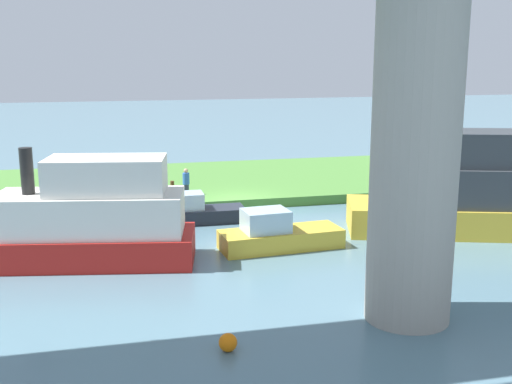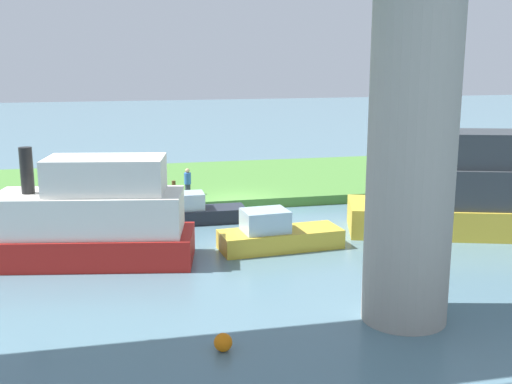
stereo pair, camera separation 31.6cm
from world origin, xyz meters
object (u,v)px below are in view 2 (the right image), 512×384
person_on_bank (188,181)px  pontoon_yellow (469,192)px  houseboat_blue (197,212)px  marker_buoy (223,342)px  mooring_post (174,189)px  motorboat_red (85,220)px  skiff_small (277,235)px  bridge_pylon (412,142)px

person_on_bank → pontoon_yellow: bearing=143.4°
houseboat_blue → marker_buoy: size_ratio=8.65×
houseboat_blue → marker_buoy: houseboat_blue is taller
marker_buoy → mooring_post: bearing=-91.3°
motorboat_red → houseboat_blue: (-4.85, -4.88, -1.12)m
skiff_small → houseboat_blue: skiff_small is taller
person_on_bank → houseboat_blue: (0.07, 3.94, -0.69)m
person_on_bank → mooring_post: bearing=37.3°
person_on_bank → motorboat_red: size_ratio=0.15×
mooring_post → motorboat_red: size_ratio=0.10×
houseboat_blue → marker_buoy: bearing=85.3°
person_on_bank → marker_buoy: person_on_bank is taller
person_on_bank → houseboat_blue: 4.00m
skiff_small → marker_buoy: 9.32m
bridge_pylon → person_on_bank: 17.55m
mooring_post → person_on_bank: bearing=-142.7°
pontoon_yellow → marker_buoy: bearing=35.4°
motorboat_red → skiff_small: 7.54m
bridge_pylon → pontoon_yellow: 11.15m
pontoon_yellow → houseboat_blue: bearing=-21.5°
motorboat_red → pontoon_yellow: size_ratio=0.89×
person_on_bank → skiff_small: bearing=106.1°
person_on_bank → marker_buoy: (1.17, 17.35, -0.95)m
skiff_small → pontoon_yellow: bearing=-177.5°
motorboat_red → bridge_pylon: bearing=140.8°
marker_buoy → houseboat_blue: bearing=-94.7°
mooring_post → pontoon_yellow: pontoon_yellow is taller
houseboat_blue → marker_buoy: (1.10, 13.41, -0.26)m
motorboat_red → pontoon_yellow: (-16.29, -0.38, 0.20)m
motorboat_red → marker_buoy: size_ratio=18.06×
skiff_small → houseboat_blue: 5.54m
person_on_bank → houseboat_blue: bearing=89.0°
mooring_post → marker_buoy: mooring_post is taller
mooring_post → pontoon_yellow: (-12.16, 7.83, 0.89)m
houseboat_blue → mooring_post: bearing=-77.8°
person_on_bank → motorboat_red: (4.92, 8.82, 0.44)m
pontoon_yellow → marker_buoy: pontoon_yellow is taller
bridge_pylon → pontoon_yellow: (-6.91, -8.02, -3.51)m
skiff_small → houseboat_blue: (2.62, -4.88, -0.08)m
bridge_pylon → skiff_small: bearing=-76.0°
person_on_bank → motorboat_red: 10.11m
motorboat_red → houseboat_blue: size_ratio=2.09×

